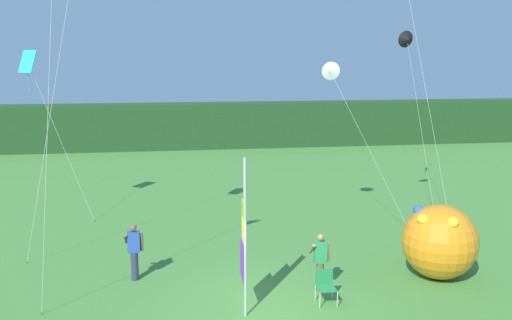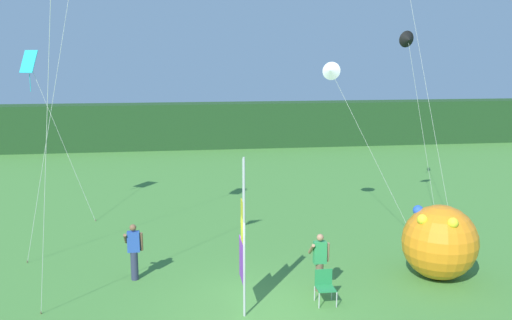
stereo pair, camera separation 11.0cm
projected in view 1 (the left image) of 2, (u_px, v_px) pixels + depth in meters
ground_plane at (258, 310)px, 14.62m from camera, size 120.00×120.00×0.00m
distant_treeline at (200, 125)px, 40.65m from camera, size 80.00×2.40×3.25m
banner_flag at (244, 238)px, 14.22m from camera, size 0.06×1.03×4.15m
person_near_banner at (320, 260)px, 15.71m from camera, size 0.55×0.48×1.68m
person_mid_field at (134, 250)px, 16.45m from camera, size 0.55×0.48×1.71m
inflatable_balloon at (440, 242)px, 16.61m from camera, size 2.24×2.24×2.24m
folding_chair at (325, 284)px, 15.01m from camera, size 0.51×0.51×0.89m
kite_black_delta_0 at (407, 41)px, 21.20m from camera, size 2.18×0.75×7.54m
kite_cyan_diamond_1 at (30, 69)px, 21.38m from camera, size 2.62×0.70×6.82m
kite_white_delta_5 at (331, 71)px, 20.58m from camera, size 3.42×1.20×6.41m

